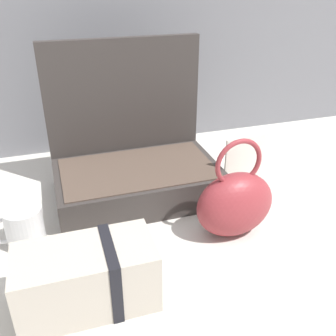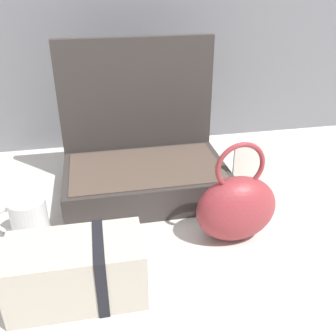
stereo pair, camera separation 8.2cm
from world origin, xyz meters
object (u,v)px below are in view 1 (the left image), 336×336
(teal_pouch_handbag, at_px, (235,203))
(info_card_left, at_px, (245,165))
(cream_toiletry_bag, at_px, (89,277))
(coffee_mug, at_px, (24,228))
(open_suitcase, at_px, (134,161))

(teal_pouch_handbag, distance_m, info_card_left, 0.19)
(info_card_left, bearing_deg, teal_pouch_handbag, -130.97)
(cream_toiletry_bag, relative_size, coffee_mug, 2.07)
(open_suitcase, distance_m, teal_pouch_handbag, 0.32)
(cream_toiletry_bag, distance_m, info_card_left, 0.54)
(open_suitcase, bearing_deg, teal_pouch_handbag, -56.90)
(coffee_mug, relative_size, info_card_left, 0.71)
(info_card_left, bearing_deg, coffee_mug, 179.16)
(coffee_mug, bearing_deg, info_card_left, 5.53)
(teal_pouch_handbag, distance_m, cream_toiletry_bag, 0.37)
(open_suitcase, height_order, cream_toiletry_bag, open_suitcase)
(teal_pouch_handbag, relative_size, cream_toiletry_bag, 0.97)
(teal_pouch_handbag, bearing_deg, cream_toiletry_bag, -162.14)
(coffee_mug, bearing_deg, open_suitcase, 29.20)
(teal_pouch_handbag, relative_size, coffee_mug, 2.00)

